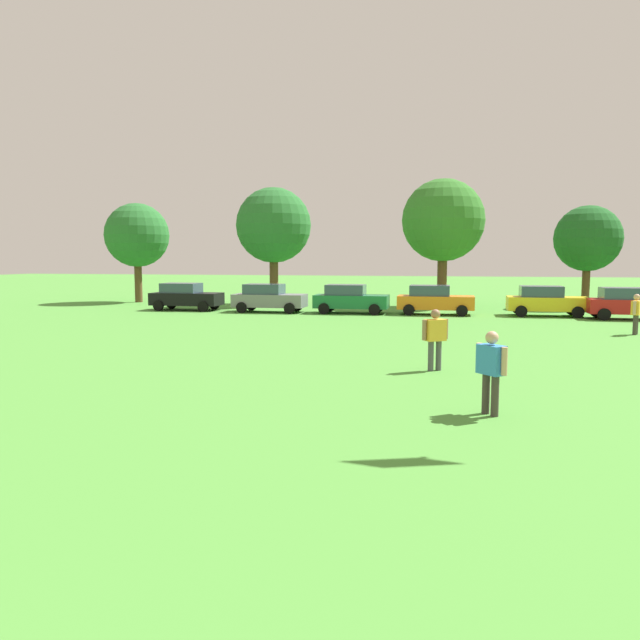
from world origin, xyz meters
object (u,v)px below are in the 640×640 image
at_px(bystander_near_trees, 435,334).
at_px(tree_center_left, 443,221).
at_px(parked_car_orange_3, 434,300).
at_px(tree_far_left, 137,236).
at_px(parked_car_gray_1, 268,298).
at_px(parked_car_green_2, 350,299).
at_px(parked_car_yellow_4, 546,301).
at_px(tree_center_right, 588,239).
at_px(parked_car_red_5, 629,303).
at_px(tree_left, 274,226).
at_px(bystander_midfield, 636,311).
at_px(adult_bystander, 491,365).
at_px(parked_car_black_0, 185,296).

height_order(bystander_near_trees, tree_center_left, tree_center_left).
distance_m(bystander_near_trees, parked_car_orange_3, 17.87).
bearing_deg(tree_far_left, parked_car_gray_1, -26.82).
height_order(parked_car_green_2, parked_car_yellow_4, same).
bearing_deg(tree_center_right, parked_car_red_5, -85.23).
bearing_deg(tree_left, bystander_near_trees, -63.32).
relative_size(parked_car_gray_1, parked_car_green_2, 1.00).
height_order(tree_center_left, tree_center_right, tree_center_left).
distance_m(parked_car_green_2, tree_left, 9.66).
xyz_separation_m(tree_far_left, tree_center_right, (30.97, 1.50, -0.39)).
bearing_deg(parked_car_yellow_4, parked_car_green_2, -176.92).
distance_m(parked_car_orange_3, tree_center_right, 12.30).
xyz_separation_m(bystander_near_trees, tree_far_left, (-22.05, 23.33, 3.79)).
height_order(bystander_near_trees, parked_car_gray_1, bystander_near_trees).
xyz_separation_m(bystander_midfield, tree_far_left, (-30.13, 13.06, 3.83)).
relative_size(parked_car_green_2, tree_left, 0.53).
bearing_deg(parked_car_green_2, bystander_midfield, -28.65).
relative_size(tree_left, tree_center_right, 1.22).
height_order(parked_car_red_5, tree_center_left, tree_center_left).
distance_m(adult_bystander, parked_car_gray_1, 25.11).
bearing_deg(tree_far_left, parked_car_orange_3, -14.27).
xyz_separation_m(bystander_near_trees, parked_car_orange_3, (-0.55, 17.86, -0.20)).
relative_size(parked_car_gray_1, parked_car_red_5, 1.00).
xyz_separation_m(parked_car_gray_1, tree_center_left, (10.09, 6.03, 4.79)).
relative_size(bystander_midfield, parked_car_red_5, 0.40).
xyz_separation_m(parked_car_gray_1, parked_car_green_2, (4.92, 0.23, 0.00)).
bearing_deg(parked_car_red_5, parked_car_orange_3, 176.20).
xyz_separation_m(bystander_midfield, tree_left, (-19.80, 13.06, 4.42)).
relative_size(adult_bystander, tree_center_left, 0.21).
bearing_deg(bystander_near_trees, tree_center_left, 56.51).
bearing_deg(tree_left, parked_car_yellow_4, -16.47).
relative_size(adult_bystander, parked_car_yellow_4, 0.41).
bearing_deg(tree_center_right, bystander_near_trees, -109.76).
bearing_deg(parked_car_orange_3, tree_center_right, 36.35).
bearing_deg(tree_center_left, parked_car_green_2, -131.72).
relative_size(bystander_near_trees, tree_far_left, 0.25).
bearing_deg(parked_car_red_5, parked_car_black_0, 178.98).
relative_size(tree_far_left, tree_center_left, 0.86).
distance_m(tree_center_left, tree_center_right, 9.34).
bearing_deg(parked_car_black_0, tree_center_right, 16.24).
bearing_deg(bystander_midfield, tree_center_left, -121.08).
bearing_deg(parked_car_yellow_4, parked_car_gray_1, -177.04).
relative_size(bystander_midfield, parked_car_orange_3, 0.40).
bearing_deg(adult_bystander, parked_car_orange_3, 142.99).
bearing_deg(parked_car_green_2, tree_far_left, 161.11).
xyz_separation_m(bystander_midfield, parked_car_yellow_4, (-2.53, 7.96, -0.17)).
xyz_separation_m(parked_car_red_5, tree_center_left, (-9.79, 6.24, 4.79)).
bearing_deg(tree_center_right, tree_center_left, -171.30).
distance_m(parked_car_gray_1, tree_center_left, 12.70).
bearing_deg(parked_car_red_5, tree_left, 163.91).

